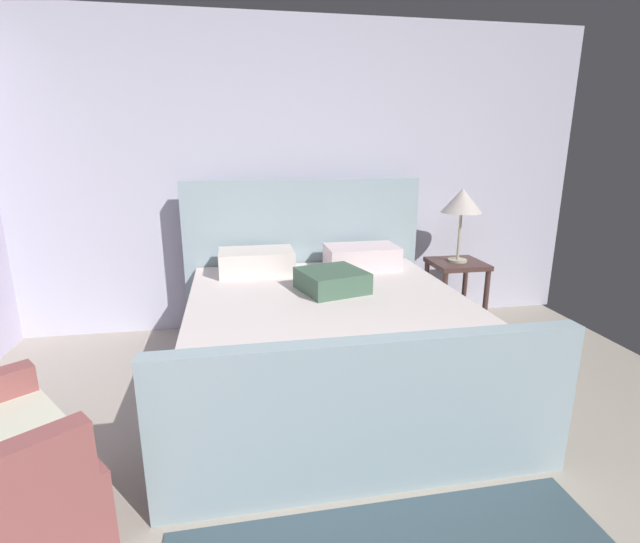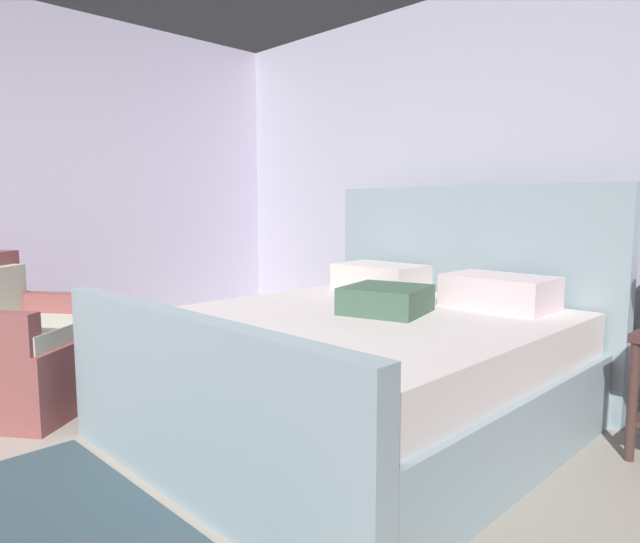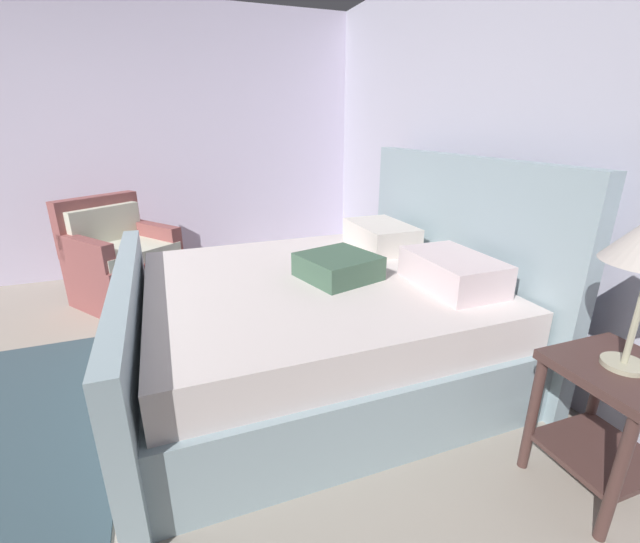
{
  "view_description": "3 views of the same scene",
  "coord_description": "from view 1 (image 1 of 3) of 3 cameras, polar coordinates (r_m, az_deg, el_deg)",
  "views": [
    {
      "loc": [
        -0.6,
        -0.74,
        1.57
      ],
      "look_at": [
        -0.14,
        1.81,
        0.86
      ],
      "focal_mm": 26.07,
      "sensor_mm": 36.0,
      "label": 1
    },
    {
      "loc": [
        1.83,
        -0.09,
        1.18
      ],
      "look_at": [
        -0.19,
        1.9,
        0.84
      ],
      "focal_mm": 31.44,
      "sensor_mm": 36.0,
      "label": 2
    },
    {
      "loc": [
        2.17,
        1.29,
        1.49
      ],
      "look_at": [
        0.03,
        2.07,
        0.68
      ],
      "focal_mm": 23.47,
      "sensor_mm": 36.0,
      "label": 3
    }
  ],
  "objects": [
    {
      "name": "nightstand_right",
      "position": [
        4.23,
        16.3,
        -1.4
      ],
      "size": [
        0.44,
        0.44,
        0.6
      ],
      "color": "#4A302B",
      "rests_on": "ground"
    },
    {
      "name": "bed",
      "position": [
        3.14,
        0.73,
        -7.43
      ],
      "size": [
        1.99,
        2.15,
        1.3
      ],
      "color": "#99B1BA",
      "rests_on": "ground"
    },
    {
      "name": "table_lamp_right",
      "position": [
        4.09,
        17.04,
        8.15
      ],
      "size": [
        0.34,
        0.34,
        0.63
      ],
      "color": "#B7B293",
      "rests_on": "nightstand_right"
    },
    {
      "name": "wall_back",
      "position": [
        4.12,
        -1.85,
        11.34
      ],
      "size": [
        4.96,
        0.12,
        2.58
      ],
      "primitive_type": "cube",
      "color": "silver",
      "rests_on": "ground"
    }
  ]
}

